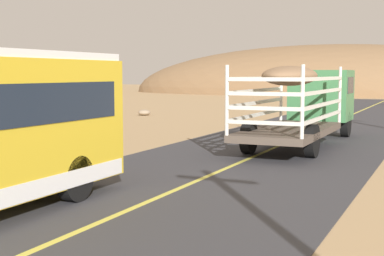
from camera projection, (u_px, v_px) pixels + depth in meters
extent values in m
cube|color=#3F7F4C|center=(321.00, 95.00, 24.81)|extent=(2.50, 2.20, 2.20)
cube|color=#192333|center=(321.00, 85.00, 24.76)|extent=(2.53, 1.54, 0.70)
cube|color=brown|center=(289.00, 131.00, 20.02)|extent=(2.50, 6.40, 0.24)
cylinder|color=silver|center=(281.00, 94.00, 23.24)|extent=(0.12, 0.12, 2.20)
cylinder|color=silver|center=(340.00, 95.00, 22.26)|extent=(0.12, 0.12, 2.20)
cylinder|color=silver|center=(227.00, 100.00, 17.55)|extent=(0.12, 0.12, 2.20)
cylinder|color=silver|center=(302.00, 102.00, 16.57)|extent=(0.12, 0.12, 2.20)
cube|color=silver|center=(257.00, 115.00, 20.47)|extent=(0.08, 6.30, 0.12)
cube|color=silver|center=(324.00, 117.00, 19.47)|extent=(0.08, 6.30, 0.12)
cube|color=silver|center=(263.00, 123.00, 17.10)|extent=(2.40, 0.08, 0.12)
cube|color=silver|center=(257.00, 103.00, 20.42)|extent=(0.08, 6.30, 0.12)
cube|color=silver|center=(324.00, 104.00, 19.43)|extent=(0.08, 6.30, 0.12)
cube|color=silver|center=(263.00, 108.00, 17.06)|extent=(2.40, 0.08, 0.12)
cube|color=silver|center=(257.00, 90.00, 20.38)|extent=(0.08, 6.30, 0.12)
cube|color=silver|center=(325.00, 91.00, 19.38)|extent=(0.08, 6.30, 0.12)
cube|color=silver|center=(263.00, 94.00, 17.02)|extent=(2.40, 0.08, 0.12)
cube|color=silver|center=(257.00, 78.00, 20.34)|extent=(0.08, 6.30, 0.12)
cube|color=silver|center=(325.00, 79.00, 19.34)|extent=(0.08, 6.30, 0.12)
cube|color=silver|center=(264.00, 79.00, 16.98)|extent=(2.40, 0.08, 0.12)
ellipsoid|color=#8C6B4C|center=(290.00, 76.00, 19.83)|extent=(1.75, 3.84, 0.70)
cylinder|color=black|center=(296.00, 122.00, 25.38)|extent=(0.32, 1.10, 1.10)
cylinder|color=black|center=(346.00, 124.00, 24.48)|extent=(0.32, 1.10, 1.10)
cylinder|color=black|center=(249.00, 138.00, 19.32)|extent=(0.32, 1.10, 1.10)
cylinder|color=black|center=(312.00, 141.00, 18.43)|extent=(0.32, 1.10, 1.10)
cylinder|color=black|center=(75.00, 178.00, 12.13)|extent=(0.30, 1.00, 1.00)
ellipsoid|color=gray|center=(144.00, 112.00, 37.23)|extent=(0.80, 0.86, 0.39)
ellipsoid|color=#84705B|center=(57.00, 110.00, 33.67)|extent=(1.69, 1.80, 1.24)
ellipsoid|color=olive|center=(329.00, 94.00, 76.38)|extent=(58.24, 22.65, 13.35)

